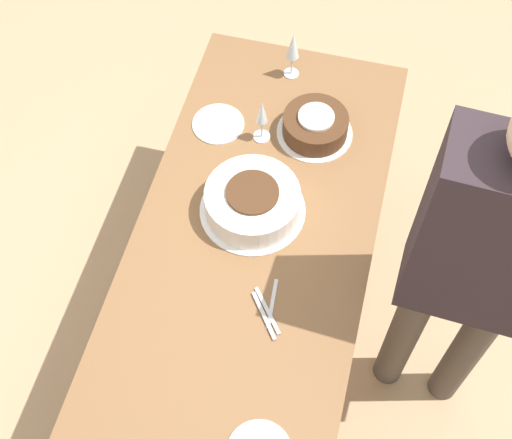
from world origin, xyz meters
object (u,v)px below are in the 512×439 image
at_px(cake_front_chocolate, 315,126).
at_px(person_cutting, 481,261).
at_px(cake_center_white, 252,202).
at_px(wine_glass_far, 293,48).
at_px(wine_glass_near, 262,115).

bearing_deg(cake_front_chocolate, person_cutting, -133.30).
relative_size(cake_center_white, wine_glass_far, 1.77).
height_order(wine_glass_far, person_cutting, person_cutting).
relative_size(cake_front_chocolate, person_cutting, 0.17).
height_order(cake_center_white, wine_glass_far, wine_glass_far).
bearing_deg(wine_glass_near, cake_front_chocolate, -70.57).
bearing_deg(wine_glass_far, cake_front_chocolate, -150.89).
bearing_deg(wine_glass_near, wine_glass_far, -6.22).
relative_size(cake_center_white, person_cutting, 0.22).
bearing_deg(person_cutting, cake_front_chocolate, -40.21).
distance_m(cake_front_chocolate, person_cutting, 0.81).
relative_size(cake_front_chocolate, wine_glass_near, 1.45).
xyz_separation_m(cake_center_white, wine_glass_near, (0.31, 0.05, 0.07)).
height_order(wine_glass_near, wine_glass_far, wine_glass_far).
bearing_deg(person_cutting, cake_center_white, -9.95).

